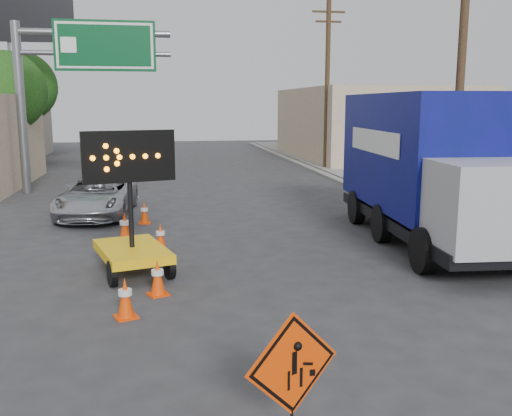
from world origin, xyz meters
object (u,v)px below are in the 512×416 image
object	(u,v)px
construction_sign	(292,377)
box_truck	(427,176)
pickup_truck	(97,196)
arrow_board	(132,242)

from	to	relation	value
construction_sign	box_truck	bearing A→B (deg)	35.46
construction_sign	pickup_truck	bearing A→B (deg)	82.84
arrow_board	box_truck	bearing A→B (deg)	-3.40
construction_sign	arrow_board	bearing A→B (deg)	84.91
pickup_truck	box_truck	distance (m)	10.34
arrow_board	box_truck	world-z (taller)	box_truck
construction_sign	box_truck	xyz separation A→B (m)	(5.58, 8.42, 0.96)
construction_sign	pickup_truck	world-z (taller)	construction_sign
arrow_board	pickup_truck	size ratio (longest dim) A/B	0.66
construction_sign	box_truck	world-z (taller)	box_truck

